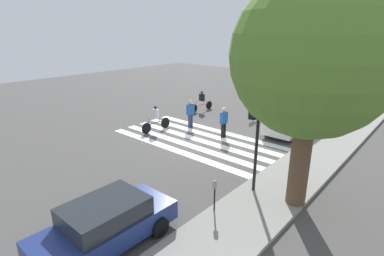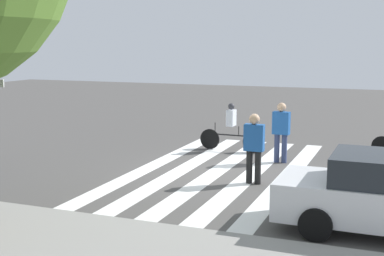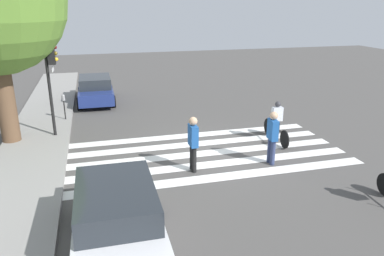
{
  "view_description": "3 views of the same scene",
  "coord_description": "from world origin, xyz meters",
  "views": [
    {
      "loc": [
        12.66,
        10.63,
        6.19
      ],
      "look_at": [
        0.62,
        0.11,
        0.89
      ],
      "focal_mm": 28.0,
      "sensor_mm": 36.0,
      "label": 1
    },
    {
      "loc": [
        -4.8,
        14.24,
        3.68
      ],
      "look_at": [
        0.99,
        -0.57,
        1.13
      ],
      "focal_mm": 50.0,
      "sensor_mm": 36.0,
      "label": 2
    },
    {
      "loc": [
        -12.27,
        3.87,
        5.3
      ],
      "look_at": [
        -0.21,
        0.65,
        1.1
      ],
      "focal_mm": 35.0,
      "sensor_mm": 36.0,
      "label": 3
    }
  ],
  "objects": [
    {
      "name": "parking_meter",
      "position": [
        5.34,
        5.27,
        0.99
      ],
      "size": [
        0.15,
        0.15,
        1.32
      ],
      "color": "black",
      "rests_on": "ground_plane"
    },
    {
      "name": "pedestrian_adult_blue_shirt",
      "position": [
        -1.33,
        0.91,
        1.05
      ],
      "size": [
        0.52,
        0.28,
        1.86
      ],
      "rotation": [
        0.0,
        0.0,
        0.0
      ],
      "color": "black",
      "rests_on": "ground_plane"
    },
    {
      "name": "crosswalk_stripes",
      "position": [
        0.0,
        0.0,
        0.0
      ],
      "size": [
        4.61,
        10.0,
        0.01
      ],
      "color": "white",
      "rests_on": "ground_plane"
    },
    {
      "name": "pedestrian_adult_yellow_jacket",
      "position": [
        -1.46,
        -1.84,
        1.05
      ],
      "size": [
        0.54,
        0.28,
        1.86
      ],
      "rotation": [
        0.0,
        0.0,
        3.04
      ],
      "color": "navy",
      "rests_on": "ground_plane"
    },
    {
      "name": "car_parked_silver_sedan",
      "position": [
        8.7,
        3.8,
        0.74
      ],
      "size": [
        4.24,
        1.96,
        1.45
      ],
      "rotation": [
        0.0,
        0.0,
        -0.0
      ],
      "color": "navy",
      "rests_on": "ground_plane"
    },
    {
      "name": "traffic_light",
      "position": [
        3.17,
        5.43,
        2.85
      ],
      "size": [
        0.6,
        0.5,
        4.06
      ],
      "color": "black",
      "rests_on": "ground_plane"
    },
    {
      "name": "ground_plane",
      "position": [
        0.0,
        0.0,
        0.0
      ],
      "size": [
        60.0,
        60.0,
        0.0
      ],
      "primitive_type": "plane",
      "color": "#4C4947"
    },
    {
      "name": "car_parked_dark_suv",
      "position": [
        -4.92,
        3.62,
        0.79
      ],
      "size": [
        4.66,
        2.02,
        1.56
      ],
      "rotation": [
        0.0,
        0.0,
        -0.01
      ],
      "color": "silver",
      "rests_on": "ground_plane"
    },
    {
      "name": "sidewalk_curb",
      "position": [
        0.0,
        6.25,
        0.07
      ],
      "size": [
        36.0,
        2.5,
        0.14
      ],
      "color": "gray",
      "rests_on": "ground_plane"
    },
    {
      "name": "cyclist_mid_street",
      "position": [
        0.51,
        -3.01,
        0.87
      ],
      "size": [
        2.27,
        0.41,
        1.65
      ],
      "rotation": [
        0.0,
        0.0,
        -0.04
      ],
      "color": "black",
      "rests_on": "ground_plane"
    }
  ]
}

